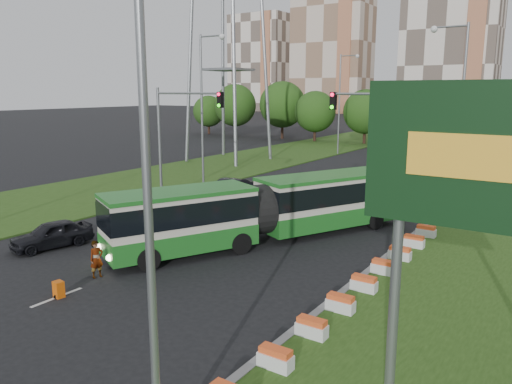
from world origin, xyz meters
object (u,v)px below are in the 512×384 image
Objects in this scene: car_left_near at (52,234)px; pedestrian at (97,259)px; articulated_bus at (264,208)px; car_left_far at (228,190)px; traffic_mast_left at (176,127)px; traffic_mast_median at (398,136)px; shopping_trolley at (59,289)px.

car_left_near is 2.47× the size of pedestrian.
car_left_far is (-7.26, 6.58, -0.95)m from articulated_bus.
car_left_far is (2.61, 2.42, -4.59)m from traffic_mast_left.
traffic_mast_left is 15.21m from pedestrian.
car_left_far is (-12.55, 1.42, -4.59)m from traffic_mast_median.
traffic_mast_left reaches higher than articulated_bus.
pedestrian is (4.36, -15.16, 0.04)m from car_left_far.
articulated_bus is 26.31× the size of shopping_trolley.
car_left_near is at bearing -137.59° from traffic_mast_median.
traffic_mast_median is 18.41m from shopping_trolley.
traffic_mast_left is 12.40× the size of shopping_trolley.
articulated_bus reaches higher than pedestrian.
car_left_far is 2.87× the size of pedestrian.
car_left_far is at bearing 163.95° from articulated_bus.
shopping_trolley is at bearing -63.53° from traffic_mast_left.
traffic_mast_median is 0.47× the size of articulated_bus.
traffic_mast_left reaches higher than car_left_far.
pedestrian is at bearing -61.32° from traffic_mast_left.
articulated_bus is at bearing -22.86° from traffic_mast_left.
traffic_mast_median reaches higher than articulated_bus.
car_left_far reaches higher than shopping_trolley.
pedestrian is at bearing -77.85° from car_left_far.
traffic_mast_median is 12.40× the size of shopping_trolley.
car_left_far is (0.89, 13.69, 0.08)m from car_left_near.
traffic_mast_left is at bearing 112.25° from car_left_near.
pedestrian is 2.31m from shopping_trolley.
shopping_trolley is (-7.72, -15.94, -5.03)m from traffic_mast_median.
car_left_far is at bearing 99.85° from car_left_near.
shopping_trolley is at bearing -19.17° from car_left_near.
traffic_mast_median is at bearing 55.96° from car_left_near.
traffic_mast_median reaches higher than car_left_near.
articulated_bus is 11.14m from shopping_trolley.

